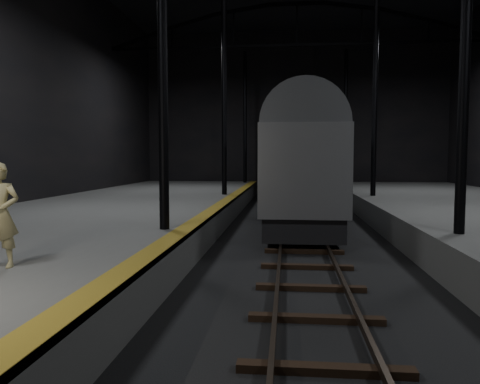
# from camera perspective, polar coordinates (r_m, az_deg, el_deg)

# --- Properties ---
(ground) EXTENTS (44.00, 44.00, 0.00)m
(ground) POSITION_cam_1_polar(r_m,az_deg,el_deg) (16.45, 7.57, -6.04)
(ground) COLOR black
(ground) RESTS_ON ground
(platform_left) EXTENTS (9.00, 43.80, 1.00)m
(platform_left) POSITION_cam_1_polar(r_m,az_deg,el_deg) (17.79, -17.40, -3.79)
(platform_left) COLOR #575754
(platform_left) RESTS_ON ground
(tactile_strip) EXTENTS (0.50, 43.80, 0.01)m
(tactile_strip) POSITION_cam_1_polar(r_m,az_deg,el_deg) (16.52, -3.74, -2.44)
(tactile_strip) COLOR olive
(tactile_strip) RESTS_ON platform_left
(track) EXTENTS (2.40, 43.00, 0.24)m
(track) POSITION_cam_1_polar(r_m,az_deg,el_deg) (16.44, 7.57, -5.80)
(track) COLOR #3F3328
(track) RESTS_ON ground
(train) EXTENTS (2.94, 19.65, 5.25)m
(train) POSITION_cam_1_polar(r_m,az_deg,el_deg) (23.99, 7.06, 4.20)
(train) COLOR #ADB0B5
(train) RESTS_ON ground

